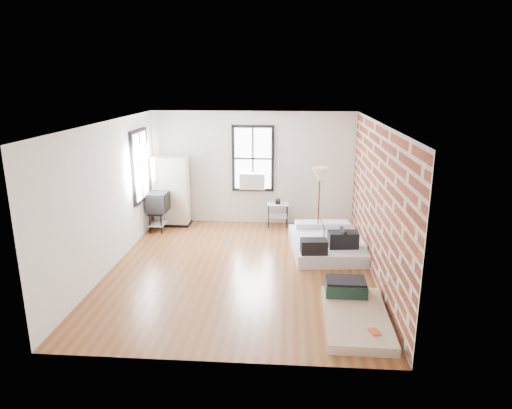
# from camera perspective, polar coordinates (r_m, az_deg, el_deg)

# --- Properties ---
(ground) EXTENTS (6.00, 6.00, 0.00)m
(ground) POSITION_cam_1_polar(r_m,az_deg,el_deg) (8.91, -1.92, -8.05)
(ground) COLOR brown
(ground) RESTS_ON ground
(room_shell) EXTENTS (5.02, 6.02, 2.80)m
(room_shell) POSITION_cam_1_polar(r_m,az_deg,el_deg) (8.70, -0.25, 3.41)
(room_shell) COLOR silver
(room_shell) RESTS_ON ground
(mattress_main) EXTENTS (1.68, 2.15, 0.65)m
(mattress_main) POSITION_cam_1_polar(r_m,az_deg,el_deg) (9.84, 8.96, -4.80)
(mattress_main) COLOR white
(mattress_main) RESTS_ON ground
(mattress_bare) EXTENTS (0.98, 1.82, 0.39)m
(mattress_bare) POSITION_cam_1_polar(r_m,az_deg,el_deg) (7.37, 12.07, -12.74)
(mattress_bare) COLOR tan
(mattress_bare) RESTS_ON ground
(wardrobe) EXTENTS (0.87, 0.50, 1.72)m
(wardrobe) POSITION_cam_1_polar(r_m,az_deg,el_deg) (11.48, -10.51, 1.63)
(wardrobe) COLOR black
(wardrobe) RESTS_ON ground
(side_table) EXTENTS (0.53, 0.43, 0.68)m
(side_table) POSITION_cam_1_polar(r_m,az_deg,el_deg) (11.28, 2.75, -0.44)
(side_table) COLOR black
(side_table) RESTS_ON ground
(floor_lamp) EXTENTS (0.36, 0.36, 1.68)m
(floor_lamp) POSITION_cam_1_polar(r_m,az_deg,el_deg) (10.15, 7.98, 3.27)
(floor_lamp) COLOR #312210
(floor_lamp) RESTS_ON ground
(tv_stand) EXTENTS (0.49, 0.68, 0.94)m
(tv_stand) POSITION_cam_1_polar(r_m,az_deg,el_deg) (11.15, -12.12, 0.15)
(tv_stand) COLOR black
(tv_stand) RESTS_ON ground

